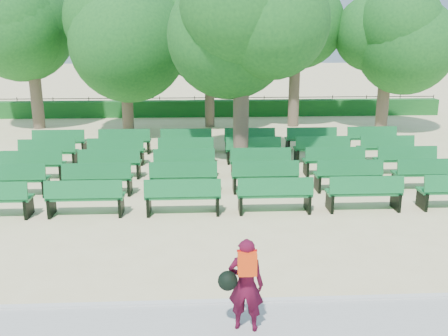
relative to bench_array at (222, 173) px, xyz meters
name	(u,v)px	position (x,y,z in m)	size (l,w,h in m)	color
ground	(226,194)	(0.02, -1.93, -0.10)	(120.00, 120.00, 0.00)	beige
curb	(244,302)	(0.02, -8.18, -0.05)	(30.00, 0.12, 0.10)	silver
hedge	(212,108)	(0.02, 12.07, 0.35)	(26.00, 0.70, 0.90)	#185D20
fence	(212,115)	(0.02, 12.47, -0.10)	(26.00, 0.10, 1.02)	black
tree_line	(215,130)	(0.02, 8.07, -0.10)	(21.80, 6.80, 7.04)	#1A611F
bench_array	(222,173)	(0.00, 0.00, 0.00)	(2.06, 0.80, 1.27)	#126B31
tree_among	(242,34)	(0.75, 1.53, 4.53)	(4.74, 4.74, 6.80)	brown
person	(244,284)	(-0.06, -9.00, 0.77)	(0.78, 0.50, 1.58)	#490A21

